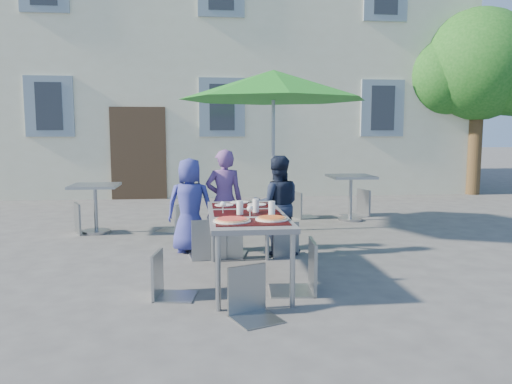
{
  "coord_description": "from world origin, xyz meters",
  "views": [
    {
      "loc": [
        -0.54,
        -4.69,
        1.61
      ],
      "look_at": [
        0.15,
        1.45,
        0.87
      ],
      "focal_mm": 35.0,
      "sensor_mm": 36.0,
      "label": 1
    }
  ],
  "objects": [
    {
      "name": "chair_1",
      "position": [
        -0.21,
        1.65,
        0.6
      ],
      "size": [
        0.54,
        0.55,
        1.02
      ],
      "color": "gray",
      "rests_on": "ground"
    },
    {
      "name": "chair_4",
      "position": [
        0.47,
        0.14,
        0.59
      ],
      "size": [
        0.48,
        0.48,
        1.0
      ],
      "color": "gray",
      "rests_on": "ground"
    },
    {
      "name": "patio_umbrella",
      "position": [
        0.63,
        3.27,
        2.33
      ],
      "size": [
        3.01,
        3.01,
        2.59
      ],
      "color": "#95969C",
      "rests_on": "ground"
    },
    {
      "name": "glassware",
      "position": [
        -0.01,
        0.44,
        0.83
      ],
      "size": [
        0.57,
        0.41,
        0.15
      ],
      "color": "silver",
      "rests_on": "dining_table"
    },
    {
      "name": "child_1",
      "position": [
        -0.22,
        2.04,
        0.69
      ],
      "size": [
        0.51,
        0.35,
        1.38
      ],
      "primitive_type": "imported",
      "rotation": [
        0.0,
        0.0,
        3.18
      ],
      "color": "#603D7C",
      "rests_on": "ground"
    },
    {
      "name": "chair_0",
      "position": [
        -0.45,
        1.59,
        0.58
      ],
      "size": [
        0.49,
        0.49,
        0.99
      ],
      "color": "#8E9499",
      "rests_on": "ground"
    },
    {
      "name": "ground",
      "position": [
        0.0,
        0.0,
        0.0
      ],
      "size": [
        90.0,
        90.0,
        0.0
      ],
      "primitive_type": "plane",
      "color": "#404143",
      "rests_on": "ground"
    },
    {
      "name": "cafe_table_1",
      "position": [
        2.18,
        4.08,
        0.6
      ],
      "size": [
        0.77,
        0.77,
        0.83
      ],
      "color": "#95969C",
      "rests_on": "ground"
    },
    {
      "name": "building",
      "position": [
        -0.0,
        11.5,
        4.85
      ],
      "size": [
        13.6,
        8.2,
        11.1
      ],
      "color": "beige",
      "rests_on": "ground"
    },
    {
      "name": "dining_table",
      "position": [
        -0.05,
        0.55,
        0.7
      ],
      "size": [
        0.8,
        1.85,
        0.76
      ],
      "color": "#4A494F",
      "rests_on": "ground"
    },
    {
      "name": "bg_chair_r_0",
      "position": [
        -0.96,
        3.41,
        0.5
      ],
      "size": [
        0.5,
        0.5,
        0.87
      ],
      "color": "#92999D",
      "rests_on": "ground"
    },
    {
      "name": "bg_chair_l_1",
      "position": [
        1.34,
        4.46,
        0.55
      ],
      "size": [
        0.53,
        0.53,
        0.94
      ],
      "color": "gray",
      "rests_on": "ground"
    },
    {
      "name": "tree",
      "position": [
        6.55,
        7.54,
        3.25
      ],
      "size": [
        3.6,
        3.0,
        4.7
      ],
      "color": "#4A3720",
      "rests_on": "ground"
    },
    {
      "name": "chair_2",
      "position": [
        0.51,
        1.61,
        0.5
      ],
      "size": [
        0.49,
        0.5,
        0.86
      ],
      "color": "gray",
      "rests_on": "ground"
    },
    {
      "name": "pizza_near_left",
      "position": [
        -0.24,
        0.05,
        0.77
      ],
      "size": [
        0.37,
        0.37,
        0.03
      ],
      "color": "white",
      "rests_on": "dining_table"
    },
    {
      "name": "child_2",
      "position": [
        0.46,
        1.73,
        0.65
      ],
      "size": [
        0.66,
        0.41,
        1.31
      ],
      "primitive_type": "imported",
      "rotation": [
        0.0,
        0.0,
        3.08
      ],
      "color": "#171F34",
      "rests_on": "ground"
    },
    {
      "name": "chair_5",
      "position": [
        -0.11,
        -0.49,
        0.48
      ],
      "size": [
        0.48,
        0.49,
        0.84
      ],
      "color": "gray",
      "rests_on": "ground"
    },
    {
      "name": "cafe_table_0",
      "position": [
        -2.21,
        3.42,
        0.55
      ],
      "size": [
        0.73,
        0.73,
        0.78
      ],
      "color": "#95969C",
      "rests_on": "ground"
    },
    {
      "name": "child_0",
      "position": [
        -0.68,
        1.97,
        0.63
      ],
      "size": [
        0.66,
        0.47,
        1.27
      ],
      "primitive_type": "imported",
      "rotation": [
        0.0,
        0.0,
        3.03
      ],
      "color": "navy",
      "rests_on": "ground"
    },
    {
      "name": "chair_3",
      "position": [
        -0.88,
        0.12,
        0.49
      ],
      "size": [
        0.44,
        0.44,
        0.85
      ],
      "color": "#90969B",
      "rests_on": "ground"
    },
    {
      "name": "place_settings",
      "position": [
        -0.07,
        1.18,
        0.76
      ],
      "size": [
        0.65,
        0.44,
        0.01
      ],
      "color": "white",
      "rests_on": "dining_table"
    },
    {
      "name": "bg_chair_r_1",
      "position": [
        2.5,
        4.56,
        0.56
      ],
      "size": [
        0.53,
        0.53,
        0.96
      ],
      "color": "gray",
      "rests_on": "ground"
    },
    {
      "name": "pizza_near_right",
      "position": [
        0.15,
        0.09,
        0.77
      ],
      "size": [
        0.33,
        0.33,
        0.03
      ],
      "color": "white",
      "rests_on": "dining_table"
    },
    {
      "name": "bg_chair_l_0",
      "position": [
        -2.4,
        3.44,
        0.54
      ],
      "size": [
        0.54,
        0.54,
        0.93
      ],
      "color": "gray",
      "rests_on": "ground"
    }
  ]
}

